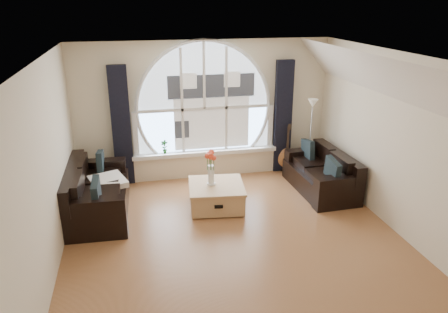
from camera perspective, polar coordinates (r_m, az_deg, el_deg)
ground at (r=6.53m, az=1.71°, el=-11.39°), size 5.00×5.50×0.01m
ceiling at (r=5.60m, az=2.01°, el=12.82°), size 5.00×5.50×0.01m
wall_back at (r=8.51m, az=-2.67°, el=6.12°), size 5.00×0.01×2.70m
wall_front at (r=3.62m, az=12.83°, el=-15.26°), size 5.00×0.01×2.70m
wall_left at (r=5.88m, az=-22.52°, el=-2.02°), size 0.01×5.50×2.70m
wall_right at (r=6.95m, az=22.28°, el=1.33°), size 0.01×5.50×2.70m
attic_slope at (r=6.55m, az=21.25°, el=9.46°), size 0.92×5.50×0.72m
arched_window at (r=8.42m, az=-2.66°, el=7.89°), size 2.60×0.06×2.15m
window_sill at (r=8.66m, az=-2.46°, el=0.57°), size 2.90×0.22×0.08m
window_frame at (r=8.39m, az=-2.63°, el=7.85°), size 2.76×0.08×2.15m
neighbor_house at (r=8.45m, az=-1.62°, el=7.09°), size 1.70×0.02×1.50m
curtain_left at (r=8.34m, az=-13.43°, el=3.86°), size 0.35×0.12×2.30m
curtain_right at (r=8.85m, az=7.80°, el=5.17°), size 0.35×0.12×2.30m
sofa_left at (r=7.48m, az=-16.44°, el=-4.48°), size 1.02×1.93×0.84m
sofa_right at (r=8.22m, az=12.70°, el=-1.85°), size 0.90×1.71×0.75m
coffee_chest at (r=7.47m, az=-1.02°, el=-5.08°), size 1.03×1.03×0.46m
throw_blanket at (r=7.57m, az=-15.13°, el=-3.22°), size 0.71×0.71×0.10m
vase_flowers at (r=7.26m, az=-1.74°, el=-0.90°), size 0.24×0.24×0.70m
floor_lamp at (r=8.71m, az=11.34°, el=2.31°), size 0.24×0.24×1.60m
guitar at (r=8.97m, az=8.28°, el=1.21°), size 0.43×0.36×1.06m
potted_plant at (r=8.51m, az=-7.89°, el=1.28°), size 0.17×0.15×0.27m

